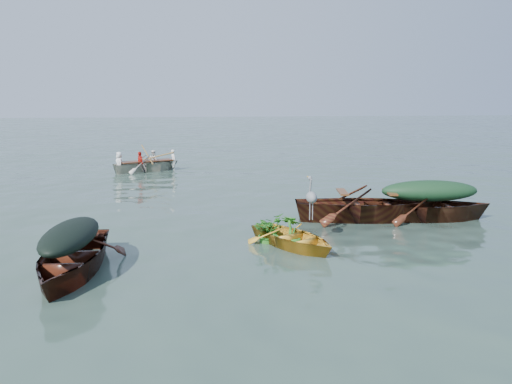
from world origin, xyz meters
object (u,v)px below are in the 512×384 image
Objects in this scene: yellow_dinghy at (292,247)px; rowed_boat at (147,171)px; dark_covered_boat at (73,274)px; heron at (311,204)px; open_wooden_boat at (365,220)px; green_tarp_boat at (428,220)px.

rowed_boat is at bearing 79.37° from yellow_dinghy.
heron is at bearing 20.49° from dark_covered_boat.
heron reaches higher than dark_covered_boat.
open_wooden_boat is 10.99m from rowed_boat.
dark_covered_boat is 4.31× the size of heron.
rowed_boat is at bearing 92.28° from dark_covered_boat.
heron is (4.55, 1.31, 0.82)m from dark_covered_boat.
heron reaches higher than green_tarp_boat.
rowed_boat is 4.16× the size of heron.
yellow_dinghy is at bearing 174.25° from rowed_boat.
heron is at bearing 176.87° from rowed_boat.
dark_covered_boat is 8.37m from green_tarp_boat.
open_wooden_boat is (-1.56, 0.18, 0.00)m from green_tarp_boat.
yellow_dinghy is 11.78m from rowed_boat.
open_wooden_boat is at bearing 29.16° from dark_covered_boat.
yellow_dinghy is 0.70× the size of dark_covered_boat.
green_tarp_boat is 12.05m from rowed_boat.
open_wooden_boat is (2.26, 1.92, 0.00)m from yellow_dinghy.
green_tarp_boat reaches higher than rowed_boat.
dark_covered_boat is 6.99m from open_wooden_boat.
rowed_boat is (-7.46, 9.46, 0.00)m from green_tarp_boat.
yellow_dinghy is 0.64× the size of green_tarp_boat.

